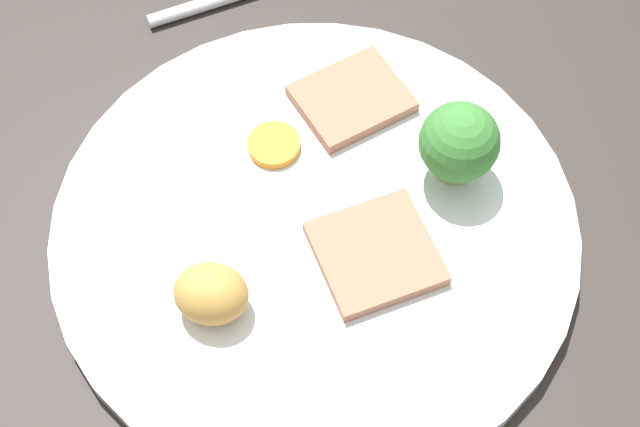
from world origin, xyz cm
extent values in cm
cube|color=#2B2623|center=(0.00, 0.00, 1.80)|extent=(120.00, 84.00, 3.60)
cylinder|color=white|center=(1.90, 0.31, 4.30)|extent=(29.96, 29.96, 1.40)
cube|color=#9E664C|center=(-5.57, 4.74, 5.40)|extent=(6.54, 7.32, 0.80)
cube|color=#9E664C|center=(4.93, 2.55, 5.40)|extent=(6.56, 6.65, 0.80)
ellipsoid|color=#BC8C42|center=(5.13, -6.74, 6.61)|extent=(4.86, 5.12, 3.22)
cylinder|color=orange|center=(-3.82, -0.72, 5.28)|extent=(3.12, 3.12, 0.55)
cylinder|color=#8CB766|center=(1.10, 8.69, 5.79)|extent=(1.79, 1.79, 1.58)
sphere|color=#387A33|center=(1.10, 8.69, 8.18)|extent=(4.58, 4.58, 4.58)
cylinder|color=silver|center=(-17.03, -0.88, 4.05)|extent=(1.76, 9.54, 0.90)
camera|label=1|loc=(27.92, -8.08, 52.25)|focal=54.24mm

